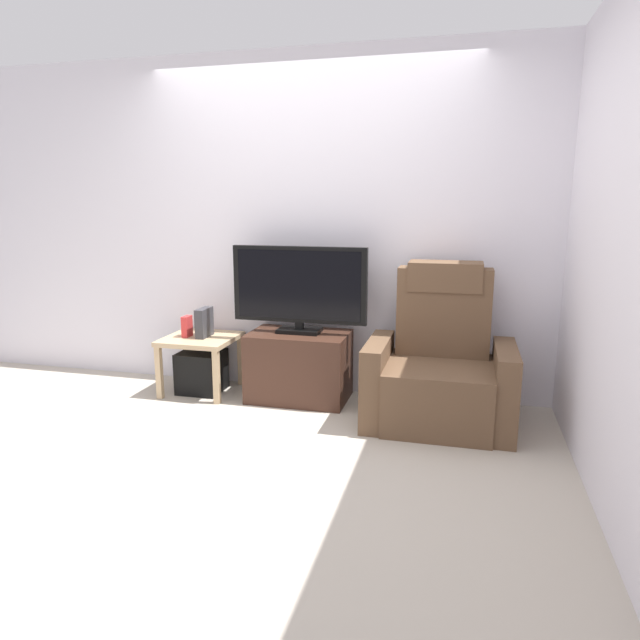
# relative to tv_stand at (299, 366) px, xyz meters

# --- Properties ---
(ground_plane) EXTENTS (6.40, 6.40, 0.00)m
(ground_plane) POSITION_rel_tv_stand_xyz_m (0.01, -0.83, -0.26)
(ground_plane) COLOR #B2A899
(wall_back) EXTENTS (6.40, 0.06, 2.60)m
(wall_back) POSITION_rel_tv_stand_xyz_m (0.01, 0.30, 1.04)
(wall_back) COLOR silver
(wall_back) RESTS_ON ground
(wall_side) EXTENTS (0.06, 4.48, 2.60)m
(wall_side) POSITION_rel_tv_stand_xyz_m (1.89, -0.83, 1.04)
(wall_side) COLOR silver
(wall_side) RESTS_ON ground
(tv_stand) EXTENTS (0.74, 0.48, 0.52)m
(tv_stand) POSITION_rel_tv_stand_xyz_m (0.00, 0.00, 0.00)
(tv_stand) COLOR #3D2319
(tv_stand) RESTS_ON ground
(television) EXTENTS (1.02, 0.20, 0.65)m
(television) POSITION_rel_tv_stand_xyz_m (-0.00, 0.02, 0.60)
(television) COLOR black
(television) RESTS_ON tv_stand
(recliner_armchair) EXTENTS (0.98, 0.78, 1.08)m
(recliner_armchair) POSITION_rel_tv_stand_xyz_m (1.06, -0.18, 0.11)
(recliner_armchair) COLOR brown
(recliner_armchair) RESTS_ON ground
(side_table) EXTENTS (0.54, 0.54, 0.45)m
(side_table) POSITION_rel_tv_stand_xyz_m (-0.80, -0.02, 0.12)
(side_table) COLOR tan
(side_table) RESTS_ON ground
(subwoofer_box) EXTENTS (0.33, 0.33, 0.33)m
(subwoofer_box) POSITION_rel_tv_stand_xyz_m (-0.80, -0.02, -0.10)
(subwoofer_box) COLOR black
(subwoofer_box) RESTS_ON ground
(book_upright) EXTENTS (0.05, 0.10, 0.16)m
(book_upright) POSITION_rel_tv_stand_xyz_m (-0.90, -0.04, 0.27)
(book_upright) COLOR red
(book_upright) RESTS_ON side_table
(game_console) EXTENTS (0.07, 0.20, 0.23)m
(game_console) POSITION_rel_tv_stand_xyz_m (-0.77, -0.01, 0.30)
(game_console) COLOR #333338
(game_console) RESTS_ON side_table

